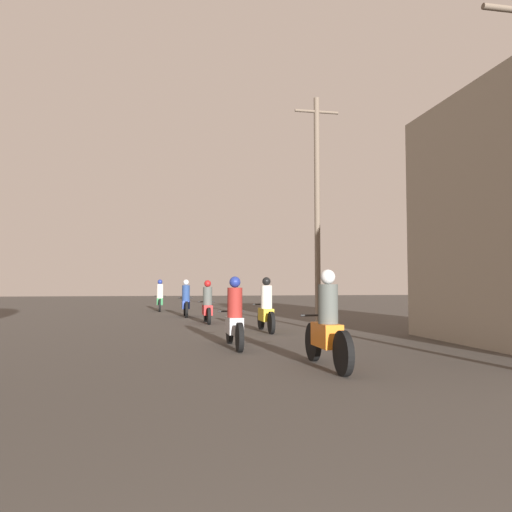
# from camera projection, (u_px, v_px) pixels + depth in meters

# --- Properties ---
(motorcycle_orange) EXTENTS (0.60, 2.17, 1.59)m
(motorcycle_orange) POSITION_uv_depth(u_px,v_px,m) (327.00, 328.00, 8.07)
(motorcycle_orange) COLOR black
(motorcycle_orange) RESTS_ON ground_plane
(motorcycle_silver) EXTENTS (0.60, 2.09, 1.52)m
(motorcycle_silver) POSITION_uv_depth(u_px,v_px,m) (234.00, 319.00, 10.68)
(motorcycle_silver) COLOR black
(motorcycle_silver) RESTS_ON ground_plane
(motorcycle_yellow) EXTENTS (0.60, 2.05, 1.56)m
(motorcycle_yellow) POSITION_uv_depth(u_px,v_px,m) (266.00, 310.00, 14.28)
(motorcycle_yellow) COLOR black
(motorcycle_yellow) RESTS_ON ground_plane
(motorcycle_red) EXTENTS (0.60, 1.84, 1.50)m
(motorcycle_red) POSITION_uv_depth(u_px,v_px,m) (207.00, 306.00, 17.42)
(motorcycle_red) COLOR black
(motorcycle_red) RESTS_ON ground_plane
(motorcycle_blue) EXTENTS (0.60, 2.01, 1.56)m
(motorcycle_blue) POSITION_uv_depth(u_px,v_px,m) (186.00, 302.00, 20.90)
(motorcycle_blue) COLOR black
(motorcycle_blue) RESTS_ON ground_plane
(motorcycle_green) EXTENTS (0.60, 1.94, 1.60)m
(motorcycle_green) POSITION_uv_depth(u_px,v_px,m) (160.00, 299.00, 25.27)
(motorcycle_green) COLOR black
(motorcycle_green) RESTS_ON ground_plane
(utility_pole_far) EXTENTS (1.60, 0.20, 8.04)m
(utility_pole_far) POSITION_uv_depth(u_px,v_px,m) (317.00, 204.00, 17.69)
(utility_pole_far) COLOR #6B5B4C
(utility_pole_far) RESTS_ON ground_plane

